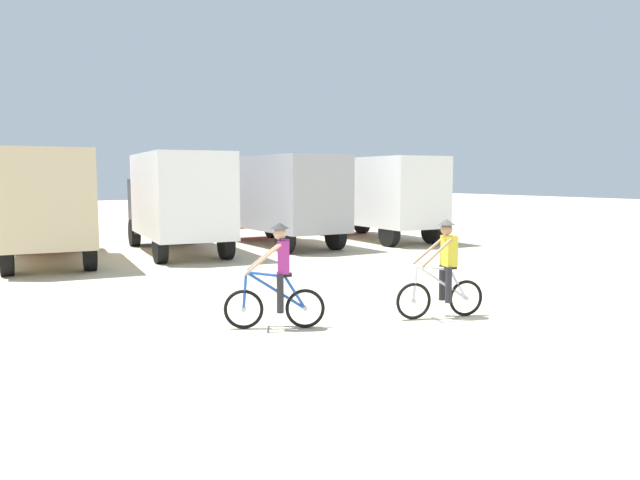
% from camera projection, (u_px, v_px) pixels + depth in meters
% --- Properties ---
extents(ground_plane, '(120.00, 120.00, 0.00)m').
position_uv_depth(ground_plane, '(444.00, 312.00, 11.61)').
color(ground_plane, beige).
extents(box_truck_tan_camper, '(3.11, 6.97, 3.35)m').
position_uv_depth(box_truck_tan_camper, '(45.00, 201.00, 18.16)').
color(box_truck_tan_camper, '#CCB78E').
rests_on(box_truck_tan_camper, ground).
extents(box_truck_avon_van, '(3.08, 6.97, 3.35)m').
position_uv_depth(box_truck_avon_van, '(177.00, 198.00, 20.44)').
color(box_truck_avon_van, white).
rests_on(box_truck_avon_van, ground).
extents(box_truck_grey_hauler, '(2.46, 6.78, 3.35)m').
position_uv_depth(box_truck_grey_hauler, '(280.00, 196.00, 22.76)').
color(box_truck_grey_hauler, '#9E9EA3').
rests_on(box_truck_grey_hauler, ground).
extents(box_truck_white_box, '(2.70, 6.86, 3.35)m').
position_uv_depth(box_truck_white_box, '(377.00, 194.00, 24.76)').
color(box_truck_white_box, white).
rests_on(box_truck_white_box, ground).
extents(cyclist_orange_shirt, '(1.55, 0.90, 1.82)m').
position_uv_depth(cyclist_orange_shirt, '(278.00, 280.00, 10.29)').
color(cyclist_orange_shirt, black).
rests_on(cyclist_orange_shirt, ground).
extents(cyclist_cowboy_hat, '(1.67, 0.67, 1.82)m').
position_uv_depth(cyclist_cowboy_hat, '(444.00, 272.00, 11.09)').
color(cyclist_cowboy_hat, black).
rests_on(cyclist_cowboy_hat, ground).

